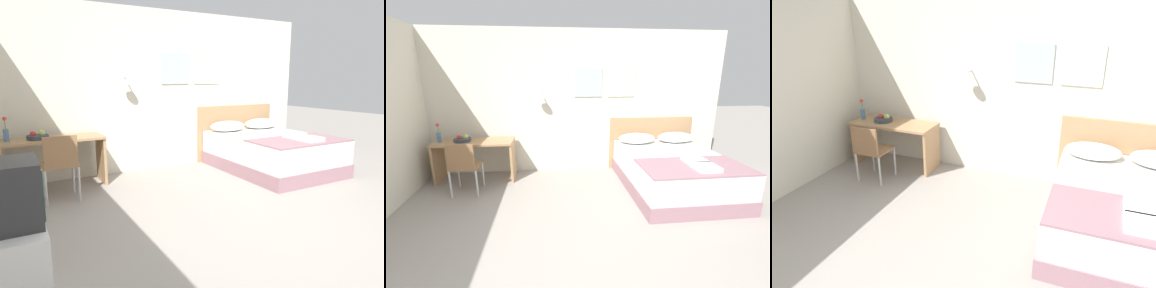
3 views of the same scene
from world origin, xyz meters
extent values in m
cube|color=beige|center=(0.00, 3.00, 1.32)|extent=(5.99, 0.06, 2.65)
cube|color=#A8B7BC|center=(0.35, 2.96, 1.70)|extent=(0.52, 0.02, 0.52)
cube|color=beige|center=(0.98, 2.96, 1.70)|extent=(0.52, 0.02, 0.52)
cylinder|color=#B2B2B7|center=(-0.55, 2.89, 1.55)|extent=(0.02, 0.16, 0.02)
cone|color=white|center=(-0.55, 2.80, 1.50)|extent=(0.17, 0.17, 0.12)
cube|color=gray|center=(1.63, 1.89, 0.11)|extent=(1.55, 2.04, 0.22)
cube|color=white|center=(1.63, 1.89, 0.40)|extent=(1.52, 2.00, 0.37)
cube|color=#A87F56|center=(1.63, 2.94, 0.51)|extent=(1.67, 0.06, 1.03)
ellipsoid|color=white|center=(1.24, 2.64, 0.68)|extent=(0.69, 0.43, 0.19)
cube|color=gray|center=(1.63, 1.29, 0.60)|extent=(1.50, 0.82, 0.02)
cube|color=white|center=(1.72, 1.44, 0.64)|extent=(0.29, 0.32, 0.06)
cube|color=white|center=(1.71, 1.15, 0.64)|extent=(0.30, 0.30, 0.06)
cube|color=#A87F56|center=(-1.72, 2.62, 0.70)|extent=(1.34, 0.54, 0.03)
cube|color=#A87F56|center=(-2.37, 2.62, 0.34)|extent=(0.04, 0.50, 0.69)
cube|color=#A87F56|center=(-1.07, 2.62, 0.34)|extent=(0.04, 0.50, 0.69)
cube|color=#8E6642|center=(-1.73, 2.09, 0.46)|extent=(0.43, 0.43, 0.02)
cube|color=#8E6642|center=(-1.73, 1.89, 0.66)|extent=(0.40, 0.03, 0.39)
cylinder|color=#B7B7BC|center=(-1.93, 2.29, 0.22)|extent=(0.03, 0.03, 0.45)
cylinder|color=#B7B7BC|center=(-1.54, 2.29, 0.22)|extent=(0.03, 0.03, 0.45)
cylinder|color=#B7B7BC|center=(-1.93, 1.90, 0.22)|extent=(0.03, 0.03, 0.45)
cylinder|color=#B7B7BC|center=(-1.54, 1.90, 0.22)|extent=(0.03, 0.03, 0.45)
cylinder|color=#333842|center=(-1.91, 2.62, 0.75)|extent=(0.29, 0.29, 0.05)
sphere|color=#B2C156|center=(-1.86, 2.64, 0.80)|extent=(0.09, 0.09, 0.09)
sphere|color=red|center=(-1.97, 2.63, 0.79)|extent=(0.08, 0.08, 0.08)
cylinder|color=#4C7099|center=(-2.29, 2.61, 0.80)|extent=(0.07, 0.07, 0.16)
cylinder|color=#3D7538|center=(-2.29, 2.61, 0.96)|extent=(0.01, 0.01, 0.14)
sphere|color=#DB3838|center=(-2.29, 2.61, 1.03)|extent=(0.06, 0.06, 0.06)
camera|label=1|loc=(-2.30, -2.41, 1.54)|focal=32.00mm
camera|label=2|loc=(-0.38, -1.91, 1.89)|focal=24.00mm
camera|label=3|loc=(1.21, -1.73, 2.36)|focal=32.00mm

